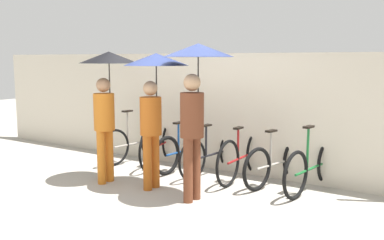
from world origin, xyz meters
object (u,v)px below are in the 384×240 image
parked_bicycle_0 (135,142)px  parked_bicycle_4 (243,156)px  parked_bicycle_2 (185,150)px  pedestrian_trailing (196,80)px  pedestrian_center (154,84)px  parked_bicycle_5 (277,162)px  parked_bicycle_6 (313,166)px  parked_bicycle_3 (213,153)px  pedestrian_leading (107,83)px  parked_bicycle_1 (160,144)px

parked_bicycle_0 → parked_bicycle_4: size_ratio=0.93×
parked_bicycle_0 → parked_bicycle_2: (1.14, 0.00, -0.01)m
parked_bicycle_4 → pedestrian_trailing: pedestrian_trailing is taller
pedestrian_center → pedestrian_trailing: bearing=-7.7°
parked_bicycle_5 → parked_bicycle_6: 0.57m
parked_bicycle_2 → parked_bicycle_5: parked_bicycle_2 is taller
parked_bicycle_3 → parked_bicycle_6: bearing=-84.6°
parked_bicycle_2 → parked_bicycle_6: size_ratio=0.94×
parked_bicycle_5 → pedestrian_leading: bearing=132.3°
parked_bicycle_1 → parked_bicycle_2: 0.57m
parked_bicycle_0 → pedestrian_trailing: bearing=-112.2°
parked_bicycle_0 → parked_bicycle_6: size_ratio=0.95×
pedestrian_leading → parked_bicycle_5: bearing=28.7°
parked_bicycle_1 → pedestrian_trailing: bearing=-142.9°
pedestrian_center → parked_bicycle_2: bearing=102.8°
parked_bicycle_5 → pedestrian_center: bearing=140.9°
pedestrian_trailing → parked_bicycle_5: bearing=66.0°
parked_bicycle_1 → parked_bicycle_5: bearing=-103.9°
parked_bicycle_6 → parked_bicycle_2: bearing=97.5°
parked_bicycle_3 → pedestrian_leading: size_ratio=0.86×
parked_bicycle_1 → parked_bicycle_4: (1.71, -0.05, -0.00)m
parked_bicycle_5 → parked_bicycle_1: bearing=102.8°
parked_bicycle_4 → parked_bicycle_5: bearing=-86.6°
parked_bicycle_6 → parked_bicycle_4: bearing=97.6°
parked_bicycle_5 → pedestrian_trailing: size_ratio=0.77×
parked_bicycle_2 → pedestrian_center: (0.21, -1.13, 1.22)m
pedestrian_leading → parked_bicycle_4: bearing=35.3°
parked_bicycle_2 → parked_bicycle_4: bearing=-85.8°
pedestrian_center → parked_bicycle_3: bearing=74.8°
parked_bicycle_2 → pedestrian_trailing: (1.03, -1.27, 1.31)m
parked_bicycle_4 → pedestrian_trailing: 1.79m
parked_bicycle_1 → parked_bicycle_5: parked_bicycle_1 is taller
parked_bicycle_0 → pedestrian_leading: 1.83m
parked_bicycle_0 → parked_bicycle_6: (3.41, -0.03, 0.00)m
parked_bicycle_1 → parked_bicycle_6: bearing=-104.8°
parked_bicycle_0 → pedestrian_leading: size_ratio=0.80×
parked_bicycle_2 → pedestrian_center: size_ratio=0.81×
pedestrian_leading → parked_bicycle_6: bearing=22.8°
parked_bicycle_0 → parked_bicycle_3: parked_bicycle_3 is taller
parked_bicycle_2 → parked_bicycle_4: size_ratio=0.93×
parked_bicycle_4 → pedestrian_leading: bearing=125.6°
parked_bicycle_6 → pedestrian_center: pedestrian_center is taller
pedestrian_leading → pedestrian_center: size_ratio=1.01×
parked_bicycle_3 → pedestrian_trailing: bearing=-153.8°
parked_bicycle_0 → pedestrian_center: bearing=-121.7°
parked_bicycle_3 → pedestrian_leading: 2.11m
parked_bicycle_3 → parked_bicycle_4: bearing=-85.8°
parked_bicycle_3 → pedestrian_leading: bearing=144.1°
parked_bicycle_4 → parked_bicycle_5: parked_bicycle_4 is taller
parked_bicycle_4 → parked_bicycle_0: bearing=89.4°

